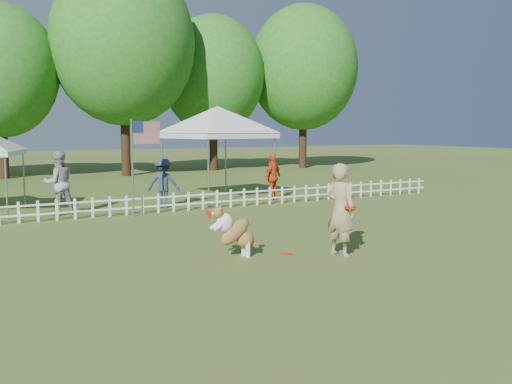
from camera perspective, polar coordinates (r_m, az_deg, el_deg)
ground at (r=11.70m, az=3.34°, el=-6.41°), size 120.00×120.00×0.00m
picket_fence at (r=17.84m, az=-8.99°, el=-1.07°), size 22.00×0.08×0.60m
handler at (r=11.65m, az=8.44°, el=-1.78°), size 0.58×0.76×1.90m
dog at (r=11.43m, az=-2.03°, el=-3.96°), size 1.05×0.38×1.07m
frisbee_on_turf at (r=11.83m, az=3.01°, el=-6.20°), size 0.30×0.30×0.02m
canopy_tent_right at (r=20.93m, az=-3.84°, el=3.82°), size 3.74×3.74×3.32m
flag_pole at (r=17.01m, az=-12.25°, el=2.33°), size 1.08×0.46×2.86m
spectator_a at (r=18.03m, az=-19.14°, el=0.85°), size 1.00×0.82×1.92m
spectator_b at (r=18.90m, az=-9.22°, el=0.91°), size 1.21×1.06×1.63m
spectator_c at (r=20.61m, az=1.67°, el=1.52°), size 1.06×0.83×1.68m
tree_center_left at (r=32.30m, az=-24.24°, el=9.92°), size 6.00×6.00×9.80m
tree_center_right at (r=32.14m, az=-13.11°, el=12.84°), size 7.60×7.60×12.60m
tree_right at (r=35.59m, az=-4.32°, el=10.56°), size 6.20×6.20×10.40m
tree_far_right at (r=37.75m, az=4.76°, el=11.08°), size 7.00×7.00×11.40m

